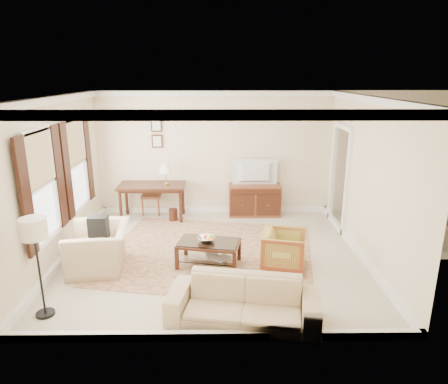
{
  "coord_description": "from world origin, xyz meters",
  "views": [
    {
      "loc": [
        0.12,
        -6.8,
        3.25
      ],
      "look_at": [
        0.2,
        0.3,
        1.15
      ],
      "focal_mm": 32.0,
      "sensor_mm": 36.0,
      "label": 1
    }
  ],
  "objects_px": {
    "striped_armchair": "(284,248)",
    "club_armchair": "(98,241)",
    "coffee_table": "(209,247)",
    "tv": "(255,164)",
    "sofa": "(243,295)",
    "sideboard": "(255,200)",
    "writing_desk": "(152,189)"
  },
  "relations": [
    {
      "from": "striped_armchair",
      "to": "club_armchair",
      "type": "xyz_separation_m",
      "value": [
        -3.2,
        0.03,
        0.13
      ]
    },
    {
      "from": "coffee_table",
      "to": "striped_armchair",
      "type": "bearing_deg",
      "value": -4.24
    },
    {
      "from": "club_armchair",
      "to": "tv",
      "type": "bearing_deg",
      "value": 124.91
    },
    {
      "from": "striped_armchair",
      "to": "coffee_table",
      "type": "bearing_deg",
      "value": 98.5
    },
    {
      "from": "tv",
      "to": "club_armchair",
      "type": "distance_m",
      "value": 4.02
    },
    {
      "from": "tv",
      "to": "sofa",
      "type": "xyz_separation_m",
      "value": [
        -0.51,
        -4.27,
        -0.85
      ]
    },
    {
      "from": "striped_armchair",
      "to": "club_armchair",
      "type": "height_order",
      "value": "club_armchair"
    },
    {
      "from": "sideboard",
      "to": "sofa",
      "type": "xyz_separation_m",
      "value": [
        -0.51,
        -4.29,
        0.02
      ]
    },
    {
      "from": "sideboard",
      "to": "club_armchair",
      "type": "bearing_deg",
      "value": -137.49
    },
    {
      "from": "sideboard",
      "to": "tv",
      "type": "height_order",
      "value": "tv"
    },
    {
      "from": "writing_desk",
      "to": "sideboard",
      "type": "xyz_separation_m",
      "value": [
        2.39,
        0.21,
        -0.34
      ]
    },
    {
      "from": "coffee_table",
      "to": "club_armchair",
      "type": "relative_size",
      "value": 1.02
    },
    {
      "from": "writing_desk",
      "to": "sideboard",
      "type": "relative_size",
      "value": 1.24
    },
    {
      "from": "tv",
      "to": "striped_armchair",
      "type": "height_order",
      "value": "tv"
    },
    {
      "from": "writing_desk",
      "to": "sideboard",
      "type": "distance_m",
      "value": 2.42
    },
    {
      "from": "tv",
      "to": "striped_armchair",
      "type": "xyz_separation_m",
      "value": [
        0.28,
        -2.69,
        -0.88
      ]
    },
    {
      "from": "sideboard",
      "to": "striped_armchair",
      "type": "distance_m",
      "value": 2.72
    },
    {
      "from": "coffee_table",
      "to": "club_armchair",
      "type": "distance_m",
      "value": 1.91
    },
    {
      "from": "writing_desk",
      "to": "striped_armchair",
      "type": "relative_size",
      "value": 2.06
    },
    {
      "from": "coffee_table",
      "to": "sideboard",
      "type": "bearing_deg",
      "value": 68.62
    },
    {
      "from": "tv",
      "to": "sofa",
      "type": "bearing_deg",
      "value": 83.16
    },
    {
      "from": "coffee_table",
      "to": "sofa",
      "type": "distance_m",
      "value": 1.76
    },
    {
      "from": "sideboard",
      "to": "coffee_table",
      "type": "height_order",
      "value": "sideboard"
    },
    {
      "from": "sideboard",
      "to": "striped_armchair",
      "type": "bearing_deg",
      "value": -84.09
    },
    {
      "from": "sideboard",
      "to": "sofa",
      "type": "distance_m",
      "value": 4.32
    },
    {
      "from": "tv",
      "to": "coffee_table",
      "type": "distance_m",
      "value": 2.93
    },
    {
      "from": "tv",
      "to": "striped_armchair",
      "type": "distance_m",
      "value": 2.84
    },
    {
      "from": "tv",
      "to": "club_armchair",
      "type": "bearing_deg",
      "value": 42.3
    },
    {
      "from": "sideboard",
      "to": "coffee_table",
      "type": "distance_m",
      "value": 2.8
    },
    {
      "from": "sideboard",
      "to": "sofa",
      "type": "height_order",
      "value": "sofa"
    },
    {
      "from": "writing_desk",
      "to": "tv",
      "type": "xyz_separation_m",
      "value": [
        2.39,
        0.19,
        0.53
      ]
    },
    {
      "from": "sideboard",
      "to": "club_armchair",
      "type": "xyz_separation_m",
      "value": [
        -2.92,
        -2.68,
        0.13
      ]
    }
  ]
}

